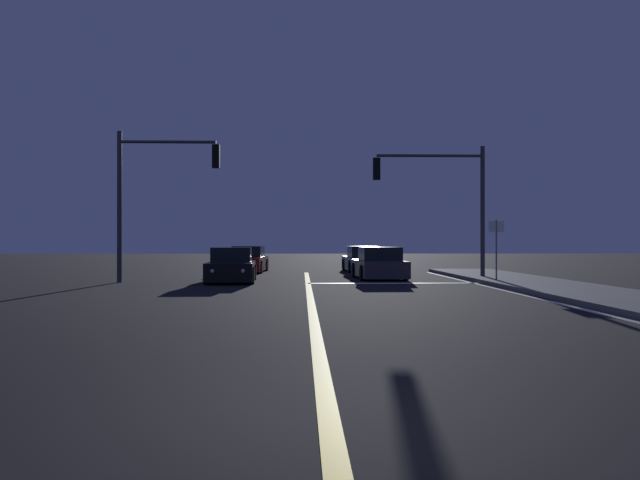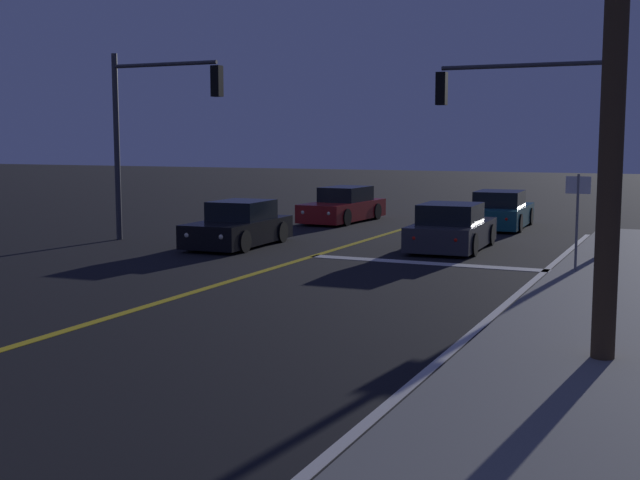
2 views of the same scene
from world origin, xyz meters
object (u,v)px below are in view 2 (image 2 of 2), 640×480
object	(u,v)px
car_parked_curb_black	(239,226)
car_mid_block_teal	(500,212)
traffic_signal_near_right	(539,118)
traffic_signal_far_left	(153,116)
utility_pole_right	(617,5)
car_side_waiting_red	(343,207)
car_lead_oncoming_charcoal	(452,229)
street_sign_corner	(577,208)

from	to	relation	value
car_parked_curb_black	car_mid_block_teal	bearing A→B (deg)	-128.21
car_mid_block_teal	traffic_signal_near_right	bearing A→B (deg)	-73.49
traffic_signal_far_left	utility_pole_right	bearing A→B (deg)	-33.35
car_parked_curb_black	utility_pole_right	distance (m)	15.40
traffic_signal_near_right	utility_pole_right	world-z (taller)	utility_pole_right
car_side_waiting_red	car_lead_oncoming_charcoal	world-z (taller)	same
car_side_waiting_red	car_lead_oncoming_charcoal	size ratio (longest dim) A/B	1.11
traffic_signal_near_right	utility_pole_right	distance (m)	11.16
car_parked_curb_black	street_sign_corner	world-z (taller)	street_sign_corner
car_mid_block_teal	traffic_signal_far_left	world-z (taller)	traffic_signal_far_left
car_mid_block_teal	car_lead_oncoming_charcoal	world-z (taller)	same
car_lead_oncoming_charcoal	utility_pole_right	world-z (taller)	utility_pole_right
traffic_signal_near_right	traffic_signal_far_left	bearing A→B (deg)	7.02
car_mid_block_teal	utility_pole_right	world-z (taller)	utility_pole_right
car_side_waiting_red	street_sign_corner	size ratio (longest dim) A/B	1.99
car_mid_block_teal	street_sign_corner	distance (m)	10.75
traffic_signal_near_right	traffic_signal_far_left	size ratio (longest dim) A/B	0.95
car_side_waiting_red	utility_pole_right	bearing A→B (deg)	125.15
car_lead_oncoming_charcoal	street_sign_corner	bearing A→B (deg)	-44.07
utility_pole_right	car_lead_oncoming_charcoal	bearing A→B (deg)	115.00
car_parked_curb_black	traffic_signal_far_left	size ratio (longest dim) A/B	0.72
car_side_waiting_red	street_sign_corner	world-z (taller)	street_sign_corner
car_side_waiting_red	car_parked_curb_black	world-z (taller)	same
car_lead_oncoming_charcoal	traffic_signal_far_left	xyz separation A→B (m)	(-8.87, -2.06, 3.29)
car_lead_oncoming_charcoal	traffic_signal_far_left	distance (m)	9.68
utility_pole_right	car_side_waiting_red	bearing A→B (deg)	122.73
traffic_signal_far_left	street_sign_corner	xyz separation A→B (m)	(12.78, -1.40, -2.28)
car_parked_curb_black	street_sign_corner	size ratio (longest dim) A/B	1.78
traffic_signal_far_left	utility_pole_right	world-z (taller)	utility_pole_right
traffic_signal_near_right	utility_pole_right	size ratio (longest dim) A/B	0.58
car_parked_curb_black	traffic_signal_near_right	bearing A→B (deg)	-174.56
car_lead_oncoming_charcoal	street_sign_corner	xyz separation A→B (m)	(3.91, -3.46, 1.01)
car_mid_block_teal	traffic_signal_far_left	size ratio (longest dim) A/B	0.78
utility_pole_right	street_sign_corner	size ratio (longest dim) A/B	4.01
traffic_signal_near_right	street_sign_corner	distance (m)	3.79
traffic_signal_far_left	utility_pole_right	distance (m)	17.01
car_parked_curb_black	utility_pole_right	bearing A→B (deg)	137.24
street_sign_corner	utility_pole_right	bearing A→B (deg)	-79.99
car_lead_oncoming_charcoal	car_parked_curb_black	bearing A→B (deg)	-165.32
car_mid_block_teal	traffic_signal_near_right	distance (m)	8.21
car_parked_curb_black	traffic_signal_far_left	xyz separation A→B (m)	(-2.88, -0.20, 3.29)
car_mid_block_teal	street_sign_corner	xyz separation A→B (m)	(3.92, -9.95, 1.01)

